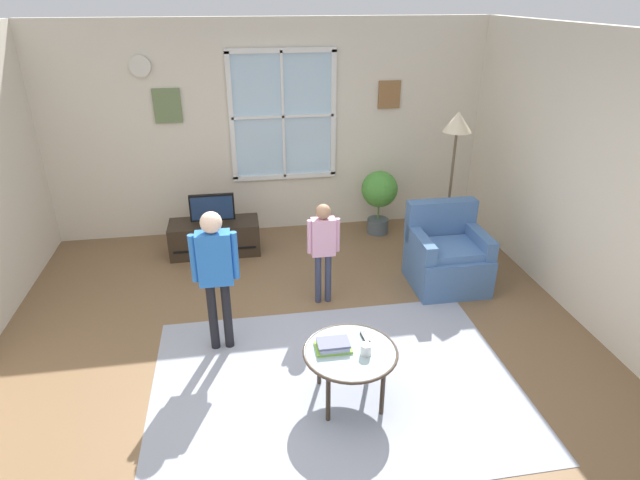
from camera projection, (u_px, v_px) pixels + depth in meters
name	position (u px, v px, depth m)	size (l,w,h in m)	color
ground_plane	(303.00, 367.00, 4.46)	(6.05, 6.48, 0.02)	brown
back_wall	(270.00, 129.00, 6.55)	(5.45, 0.17, 2.64)	beige
side_wall_right	(635.00, 203.00, 4.30)	(0.12, 5.88, 2.64)	beige
area_rug	(335.00, 384.00, 4.25)	(2.95, 2.15, 0.01)	#999EAD
tv_stand	(215.00, 237.00, 6.31)	(1.06, 0.45, 0.40)	#2D2319
television	(212.00, 208.00, 6.14)	(0.52, 0.08, 0.35)	#4C4C4C
armchair	(446.00, 256.00, 5.58)	(0.76, 0.74, 0.87)	#476B9E
coffee_table	(350.00, 354.00, 3.92)	(0.72, 0.72, 0.46)	#99B2B7
book_stack	(333.00, 345.00, 3.92)	(0.27, 0.18, 0.06)	#87C443
cup	(366.00, 349.00, 3.86)	(0.08, 0.08, 0.09)	white
remote_near_books	(365.00, 337.00, 4.05)	(0.04, 0.14, 0.02)	black
person_blue_shirt	(215.00, 266.00, 4.34)	(0.39, 0.18, 1.31)	black
person_pink_shirt	(323.00, 243.00, 5.10)	(0.32, 0.15, 1.07)	#333851
potted_plant_by_window	(379.00, 194.00, 6.69)	(0.46, 0.46, 0.84)	#4C565B
floor_lamp	(456.00, 137.00, 5.78)	(0.32, 0.32, 1.71)	black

